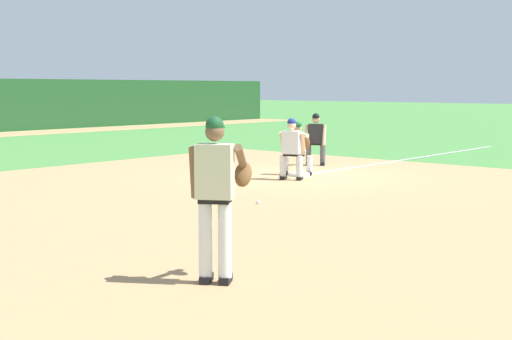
# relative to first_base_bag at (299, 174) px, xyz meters

# --- Properties ---
(ground_plane) EXTENTS (160.00, 160.00, 0.00)m
(ground_plane) POSITION_rel_first_base_bag_xyz_m (0.00, 0.00, -0.04)
(ground_plane) COLOR #47843D
(infield_dirt_patch) EXTENTS (18.00, 18.00, 0.01)m
(infield_dirt_patch) POSITION_rel_first_base_bag_xyz_m (-4.14, -2.58, -0.04)
(infield_dirt_patch) COLOR tan
(infield_dirt_patch) RESTS_ON ground
(foul_line_stripe) EXTENTS (11.60, 0.10, 0.00)m
(foul_line_stripe) POSITION_rel_first_base_bag_xyz_m (5.80, 0.00, -0.04)
(foul_line_stripe) COLOR white
(foul_line_stripe) RESTS_ON ground
(first_base_bag) EXTENTS (0.38, 0.38, 0.09)m
(first_base_bag) POSITION_rel_first_base_bag_xyz_m (0.00, 0.00, 0.00)
(first_base_bag) COLOR white
(first_base_bag) RESTS_ON ground
(baseball) EXTENTS (0.07, 0.07, 0.07)m
(baseball) POSITION_rel_first_base_bag_xyz_m (-3.84, -1.98, -0.01)
(baseball) COLOR white
(baseball) RESTS_ON ground
(pitcher) EXTENTS (0.84, 0.57, 1.86)m
(pitcher) POSITION_rel_first_base_bag_xyz_m (-8.24, -5.15, 1.01)
(pitcher) COLOR black
(pitcher) RESTS_ON ground
(first_baseman) EXTENTS (0.81, 1.04, 1.34)m
(first_baseman) POSITION_rel_first_base_bag_xyz_m (0.16, 0.15, 0.69)
(first_baseman) COLOR black
(first_baseman) RESTS_ON ground
(baserunner) EXTENTS (0.59, 0.67, 1.46)m
(baserunner) POSITION_rel_first_base_bag_xyz_m (-0.68, -0.29, 0.75)
(baserunner) COLOR black
(baserunner) RESTS_ON ground
(umpire) EXTENTS (0.63, 0.68, 1.46)m
(umpire) POSITION_rel_first_base_bag_xyz_m (2.26, 1.15, 0.75)
(umpire) COLOR black
(umpire) RESTS_ON ground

